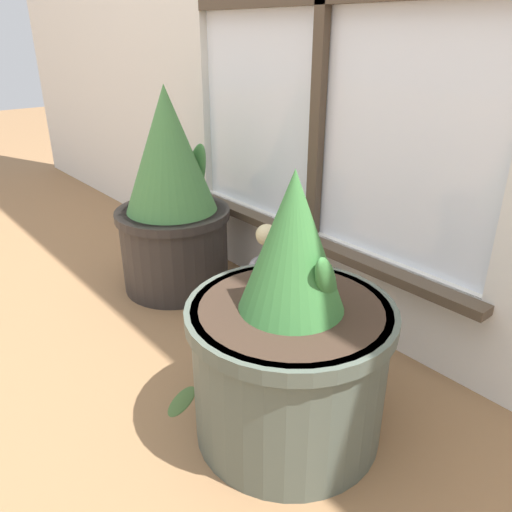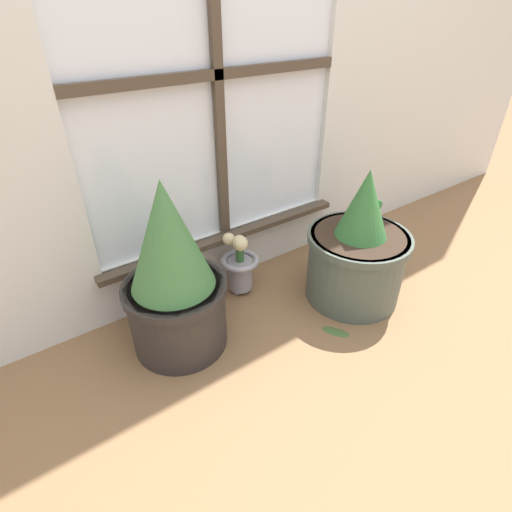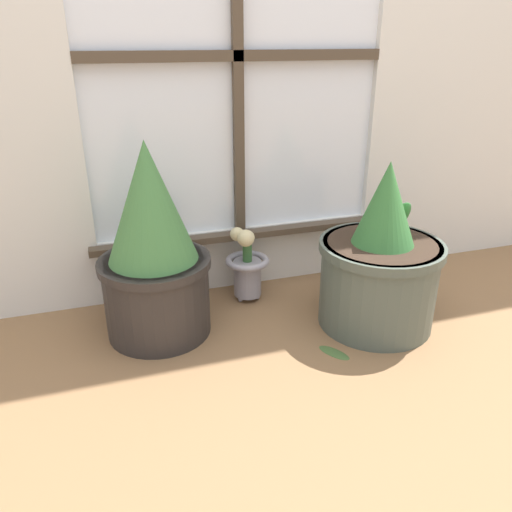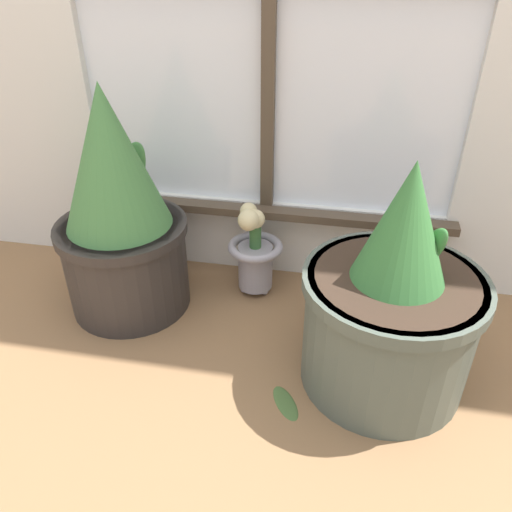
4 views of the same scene
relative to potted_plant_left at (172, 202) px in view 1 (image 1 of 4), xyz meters
name	(u,v)px [view 1 (image 1 of 4)]	position (x,y,z in m)	size (l,w,h in m)	color
ground_plane	(124,384)	(0.36, -0.37, -0.29)	(10.00, 10.00, 0.00)	olive
potted_plant_left	(172,202)	(0.00, 0.00, 0.00)	(0.36, 0.36, 0.64)	#2D2826
potted_plant_right	(290,344)	(0.72, -0.17, -0.08)	(0.41, 0.41, 0.56)	#4C564C
flower_vase	(276,272)	(0.34, 0.13, -0.15)	(0.16, 0.16, 0.29)	#99939E
fallen_leaf	(182,400)	(0.50, -0.30, -0.28)	(0.09, 0.12, 0.01)	#476633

